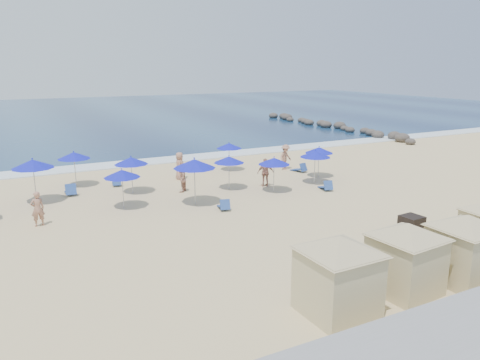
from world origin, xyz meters
name	(u,v)px	position (x,y,z in m)	size (l,w,h in m)	color
ground	(264,213)	(0.00, 0.00, 0.00)	(160.00, 160.00, 0.00)	#D3B985
ocean	(81,115)	(0.00, 55.00, 0.03)	(160.00, 80.00, 0.06)	#0D244A
surf_line	(166,160)	(0.00, 15.50, 0.04)	(160.00, 2.50, 0.08)	white
rock_jetty	(331,125)	(24.01, 24.90, 0.36)	(2.56, 26.66, 0.96)	#312B29
trash_bin	(411,225)	(4.28, -5.76, 0.44)	(0.88, 0.88, 0.88)	black
cabana_0	(339,265)	(-3.11, -9.64, 1.59)	(4.42, 4.42, 2.77)	#C9B989
cabana_1	(407,249)	(-0.21, -9.58, 1.53)	(4.26, 4.26, 2.68)	#C9B989
cabana_2	(466,240)	(2.23, -9.96, 1.55)	(4.32, 4.32, 2.71)	#C9B989
umbrella_0	(33,164)	(-10.25, 7.52, 2.21)	(2.24, 2.24, 2.55)	#A5A8AD
umbrella_2	(122,174)	(-6.20, 4.25, 1.90)	(1.92, 1.92, 2.19)	#A5A8AD
umbrella_3	(74,156)	(-7.70, 10.29, 1.98)	(2.00, 2.00, 2.28)	#A5A8AD
umbrella_4	(131,161)	(-4.97, 7.03, 1.97)	(2.00, 2.00, 2.28)	#A5A8AD
umbrella_5	(194,164)	(-2.55, 3.13, 2.29)	(2.32, 2.32, 2.64)	#A5A8AD
umbrella_6	(229,160)	(0.55, 5.19, 1.85)	(1.88, 1.88, 2.14)	#A5A8AD
umbrella_7	(274,161)	(2.65, 3.37, 1.89)	(1.92, 1.92, 2.18)	#A5A8AD
umbrella_8	(229,146)	(2.88, 9.89, 1.81)	(1.83, 1.83, 2.09)	#A5A8AD
umbrella_9	(319,150)	(7.34, 5.21, 1.87)	(1.89, 1.89, 2.16)	#A5A8AD
umbrella_10	(315,154)	(6.04, 3.89, 1.94)	(1.96, 1.96, 2.24)	#A5A8AD
beach_chair_1	(71,191)	(-8.32, 8.32, 0.26)	(0.69, 1.40, 0.75)	#284893
beach_chair_2	(117,182)	(-5.41, 9.27, 0.23)	(0.75, 1.27, 0.65)	#284893
beach_chair_3	(224,206)	(-1.57, 1.54, 0.22)	(0.79, 1.26, 0.64)	#284893
beach_chair_4	(326,186)	(5.70, 2.21, 0.23)	(0.83, 1.31, 0.67)	#284893
beach_chair_5	(300,169)	(7.17, 7.12, 0.24)	(0.79, 1.33, 0.69)	#284893
beachgoer_0	(38,209)	(-10.48, 3.32, 0.85)	(0.62, 0.41, 1.70)	#AA745E
beachgoer_1	(181,179)	(-2.29, 5.97, 0.82)	(0.79, 0.62, 1.63)	#AA745E
beachgoer_2	(265,172)	(2.88, 4.74, 0.89)	(1.05, 0.44, 1.79)	#AA745E
beachgoer_3	(285,157)	(6.69, 8.31, 0.92)	(1.19, 0.68, 1.84)	#AA745E
beachgoer_4	(180,166)	(-1.21, 9.09, 0.91)	(0.89, 0.58, 1.82)	#AA745E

